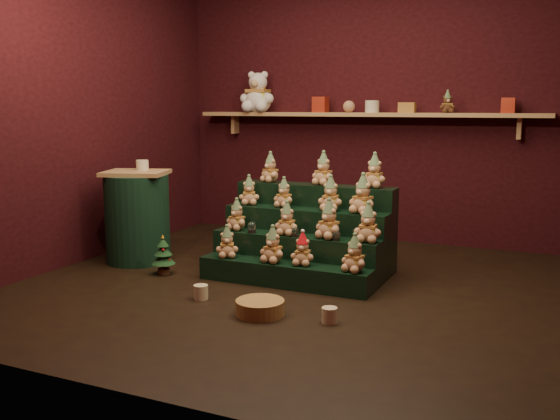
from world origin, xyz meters
The scene contains 40 objects.
ground centered at (0.00, 0.00, 0.00)m, with size 4.00×4.00×0.00m, color black.
back_wall centered at (0.00, 2.05, 1.40)m, with size 4.00×0.10×2.80m, color black.
front_wall centered at (0.00, -2.05, 1.40)m, with size 4.00×0.10×2.80m, color black.
left_wall centered at (-2.05, 0.00, 1.40)m, with size 0.10×4.00×2.80m, color black.
back_shelf centered at (0.00, 1.87, 1.29)m, with size 3.60×0.26×0.24m.
riser_tier_front centered at (-0.03, 0.01, 0.09)m, with size 1.40×0.22×0.18m, color black.
riser_tier_midfront centered at (-0.03, 0.23, 0.18)m, with size 1.40×0.22×0.36m, color black.
riser_tier_midback centered at (-0.03, 0.45, 0.27)m, with size 1.40×0.22×0.54m, color black.
riser_tier_back centered at (-0.03, 0.67, 0.36)m, with size 1.40×0.22×0.72m, color black.
teddy_0 centered at (-0.52, 0.00, 0.31)m, with size 0.18×0.16×0.25m, color tan, non-canonical shape.
teddy_1 centered at (-0.12, 0.00, 0.32)m, with size 0.20×0.18×0.28m, color tan, non-canonical shape.
teddy_2 centered at (0.13, 0.02, 0.31)m, with size 0.18×0.16×0.25m, color tan, non-canonical shape.
teddy_3 centered at (0.55, 0.00, 0.32)m, with size 0.20×0.18×0.28m, color tan, non-canonical shape.
teddy_4 centered at (-0.56, 0.23, 0.49)m, with size 0.18×0.17×0.26m, color tan, non-canonical shape.
teddy_5 centered at (-0.09, 0.22, 0.49)m, with size 0.19×0.17×0.27m, color tan, non-canonical shape.
teddy_6 centered at (0.26, 0.23, 0.51)m, with size 0.22×0.20×0.30m, color tan, non-canonical shape.
teddy_7 centered at (0.58, 0.23, 0.51)m, with size 0.21×0.19×0.30m, color tan, non-canonical shape.
teddy_8 centered at (-0.56, 0.47, 0.66)m, with size 0.18×0.16×0.25m, color tan, non-canonical shape.
teddy_9 centered at (-0.23, 0.47, 0.66)m, with size 0.18×0.16×0.25m, color tan, non-canonical shape.
teddy_10 centered at (0.19, 0.47, 0.68)m, with size 0.20×0.18×0.28m, color tan, non-canonical shape.
teddy_11 centered at (0.47, 0.44, 0.70)m, with size 0.22×0.20×0.31m, color tan, non-canonical shape.
teddy_12 centered at (-0.45, 0.67, 0.85)m, with size 0.18×0.17×0.26m, color tan, non-canonical shape.
teddy_13 centered at (0.04, 0.67, 0.86)m, with size 0.20×0.18×0.28m, color tan, non-canonical shape.
teddy_14 centered at (0.49, 0.68, 0.86)m, with size 0.20×0.18×0.28m, color tan, non-canonical shape.
snow_globe_a centered at (-0.39, 0.17, 0.41)m, with size 0.07×0.07×0.09m.
snow_globe_b centered at (0.00, 0.17, 0.40)m, with size 0.06×0.06×0.08m.
snow_globe_c centered at (0.35, 0.17, 0.40)m, with size 0.06×0.06×0.08m.
side_table centered at (-1.54, 0.18, 0.40)m, with size 0.65×0.59×0.82m.
table_ornament centered at (-1.54, 0.28, 0.86)m, with size 0.11×0.11×0.09m, color beige.
mini_christmas_tree centered at (-1.08, -0.10, 0.16)m, with size 0.20×0.20×0.34m.
mug_left centered at (-0.43, -0.56, 0.05)m, with size 0.11×0.11×0.11m, color beige.
mug_right centered at (0.59, -0.64, 0.05)m, with size 0.10×0.10×0.10m, color beige.
wicker_basket centered at (0.11, -0.69, 0.05)m, with size 0.33×0.33×0.10m, color #A27E41.
white_bear centered at (-1.16, 1.84, 1.59)m, with size 0.39×0.35×0.54m, color silver, non-canonical shape.
brown_bear centered at (0.85, 1.84, 1.42)m, with size 0.15×0.13×0.21m, color #532E1B, non-canonical shape.
gift_tin_red_a centered at (-0.44, 1.85, 1.40)m, with size 0.14×0.14×0.16m, color #AA2D1A.
gift_tin_cream centered at (0.11, 1.85, 1.38)m, with size 0.14×0.14×0.12m, color beige.
gift_tin_red_b centered at (1.40, 1.85, 1.39)m, with size 0.12×0.12×0.14m, color #AA2D1A.
shelf_plush_ball centered at (-0.13, 1.85, 1.38)m, with size 0.12×0.12×0.12m, color tan.
scarf_gift_box centered at (0.47, 1.85, 1.37)m, with size 0.16×0.10×0.10m, color orange.
Camera 1 is at (1.90, -4.28, 1.38)m, focal length 40.00 mm.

